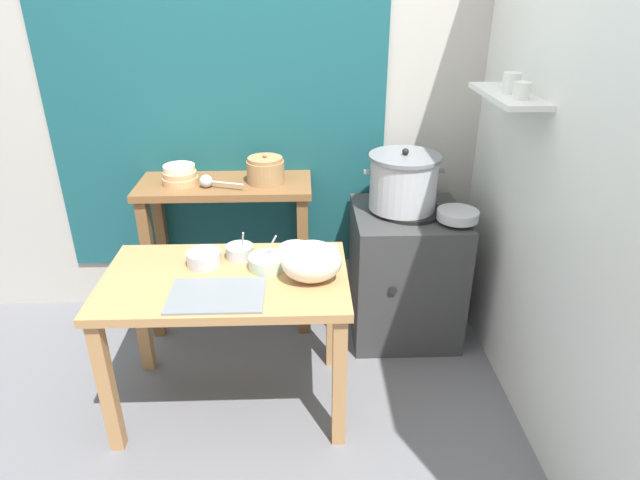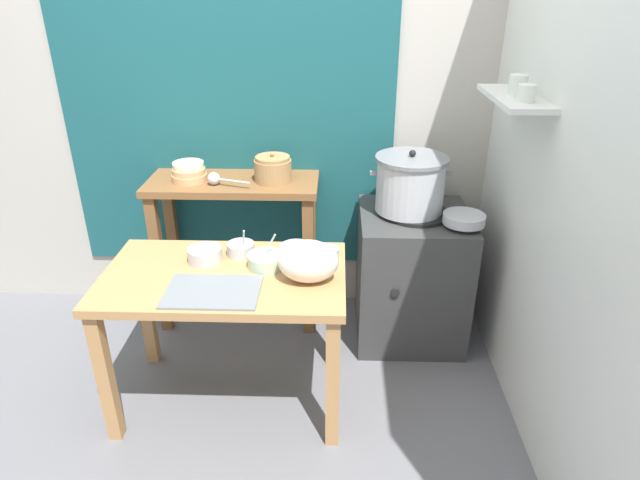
{
  "view_description": "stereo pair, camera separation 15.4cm",
  "coord_description": "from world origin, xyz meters",
  "px_view_note": "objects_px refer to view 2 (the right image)",
  "views": [
    {
      "loc": [
        0.32,
        -2.03,
        1.93
      ],
      "look_at": [
        0.4,
        0.24,
        0.82
      ],
      "focal_mm": 30.45,
      "sensor_mm": 36.0,
      "label": 1
    },
    {
      "loc": [
        0.48,
        -2.03,
        1.93
      ],
      "look_at": [
        0.4,
        0.24,
        0.82
      ],
      "focal_mm": 30.45,
      "sensor_mm": 36.0,
      "label": 2
    }
  ],
  "objects_px": {
    "prep_table": "(226,294)",
    "clay_pot": "(273,169)",
    "steamer_pot": "(410,184)",
    "plastic_bag": "(308,261)",
    "stove_block": "(411,275)",
    "prep_bowl_2": "(328,252)",
    "wide_pan": "(464,219)",
    "prep_bowl_0": "(205,254)",
    "serving_tray": "(213,292)",
    "prep_bowl_3": "(241,249)",
    "bowl_stack_enamel": "(189,172)",
    "back_shelf_table": "(235,216)",
    "ladle": "(215,179)",
    "prep_bowl_4": "(266,260)",
    "prep_bowl_1": "(296,249)"
  },
  "relations": [
    {
      "from": "plastic_bag",
      "to": "wide_pan",
      "type": "xyz_separation_m",
      "value": [
        0.78,
        0.51,
        -0.01
      ]
    },
    {
      "from": "serving_tray",
      "to": "prep_bowl_3",
      "type": "distance_m",
      "value": 0.36
    },
    {
      "from": "stove_block",
      "to": "clay_pot",
      "type": "xyz_separation_m",
      "value": [
        -0.79,
        0.13,
        0.59
      ]
    },
    {
      "from": "wide_pan",
      "to": "prep_bowl_0",
      "type": "xyz_separation_m",
      "value": [
        -1.27,
        -0.35,
        -0.05
      ]
    },
    {
      "from": "prep_bowl_0",
      "to": "prep_bowl_2",
      "type": "relative_size",
      "value": 1.52
    },
    {
      "from": "steamer_pot",
      "to": "bowl_stack_enamel",
      "type": "bearing_deg",
      "value": 175.49
    },
    {
      "from": "prep_table",
      "to": "clay_pot",
      "type": "xyz_separation_m",
      "value": [
        0.15,
        0.74,
        0.36
      ]
    },
    {
      "from": "stove_block",
      "to": "ladle",
      "type": "height_order",
      "value": "ladle"
    },
    {
      "from": "back_shelf_table",
      "to": "clay_pot",
      "type": "xyz_separation_m",
      "value": [
        0.23,
        0.0,
        0.29
      ]
    },
    {
      "from": "prep_bowl_3",
      "to": "prep_bowl_2",
      "type": "bearing_deg",
      "value": 0.11
    },
    {
      "from": "steamer_pot",
      "to": "ladle",
      "type": "xyz_separation_m",
      "value": [
        -1.06,
        0.03,
        0.0
      ]
    },
    {
      "from": "prep_table",
      "to": "wide_pan",
      "type": "relative_size",
      "value": 5.06
    },
    {
      "from": "back_shelf_table",
      "to": "clay_pot",
      "type": "distance_m",
      "value": 0.37
    },
    {
      "from": "wide_pan",
      "to": "prep_bowl_0",
      "type": "distance_m",
      "value": 1.32
    },
    {
      "from": "stove_block",
      "to": "prep_bowl_2",
      "type": "bearing_deg",
      "value": -137.75
    },
    {
      "from": "prep_table",
      "to": "prep_bowl_2",
      "type": "distance_m",
      "value": 0.52
    },
    {
      "from": "steamer_pot",
      "to": "plastic_bag",
      "type": "bearing_deg",
      "value": -126.98
    },
    {
      "from": "prep_table",
      "to": "steamer_pot",
      "type": "xyz_separation_m",
      "value": [
        0.9,
        0.63,
        0.32
      ]
    },
    {
      "from": "steamer_pot",
      "to": "plastic_bag",
      "type": "relative_size",
      "value": 1.63
    },
    {
      "from": "prep_bowl_4",
      "to": "back_shelf_table",
      "type": "bearing_deg",
      "value": 111.71
    },
    {
      "from": "bowl_stack_enamel",
      "to": "serving_tray",
      "type": "relative_size",
      "value": 0.48
    },
    {
      "from": "bowl_stack_enamel",
      "to": "ladle",
      "type": "bearing_deg",
      "value": -21.06
    },
    {
      "from": "prep_table",
      "to": "prep_bowl_0",
      "type": "xyz_separation_m",
      "value": [
        -0.11,
        0.11,
        0.15
      ]
    },
    {
      "from": "back_shelf_table",
      "to": "steamer_pot",
      "type": "relative_size",
      "value": 2.21
    },
    {
      "from": "prep_table",
      "to": "serving_tray",
      "type": "height_order",
      "value": "serving_tray"
    },
    {
      "from": "wide_pan",
      "to": "clay_pot",
      "type": "bearing_deg",
      "value": 164.59
    },
    {
      "from": "serving_tray",
      "to": "prep_bowl_0",
      "type": "xyz_separation_m",
      "value": [
        -0.09,
        0.28,
        0.03
      ]
    },
    {
      "from": "prep_table",
      "to": "clay_pot",
      "type": "height_order",
      "value": "clay_pot"
    },
    {
      "from": "bowl_stack_enamel",
      "to": "prep_bowl_2",
      "type": "bearing_deg",
      "value": -34.54
    },
    {
      "from": "clay_pot",
      "to": "prep_bowl_1",
      "type": "xyz_separation_m",
      "value": [
        0.16,
        -0.54,
        -0.22
      ]
    },
    {
      "from": "serving_tray",
      "to": "stove_block",
      "type": "bearing_deg",
      "value": 39.13
    },
    {
      "from": "clay_pot",
      "to": "bowl_stack_enamel",
      "type": "xyz_separation_m",
      "value": [
        -0.47,
        -0.01,
        -0.02
      ]
    },
    {
      "from": "prep_bowl_1",
      "to": "prep_bowl_3",
      "type": "bearing_deg",
      "value": -175.9
    },
    {
      "from": "prep_bowl_2",
      "to": "prep_bowl_3",
      "type": "distance_m",
      "value": 0.42
    },
    {
      "from": "serving_tray",
      "to": "wide_pan",
      "type": "xyz_separation_m",
      "value": [
        1.18,
        0.63,
        0.08
      ]
    },
    {
      "from": "back_shelf_table",
      "to": "prep_bowl_3",
      "type": "bearing_deg",
      "value": -76.87
    },
    {
      "from": "prep_table",
      "to": "prep_bowl_3",
      "type": "xyz_separation_m",
      "value": [
        0.05,
        0.18,
        0.14
      ]
    },
    {
      "from": "serving_tray",
      "to": "prep_bowl_0",
      "type": "relative_size",
      "value": 2.51
    },
    {
      "from": "back_shelf_table",
      "to": "prep_bowl_2",
      "type": "bearing_deg",
      "value": -45.31
    },
    {
      "from": "bowl_stack_enamel",
      "to": "prep_bowl_0",
      "type": "xyz_separation_m",
      "value": [
        0.21,
        -0.61,
        -0.19
      ]
    },
    {
      "from": "back_shelf_table",
      "to": "bowl_stack_enamel",
      "type": "relative_size",
      "value": 4.95
    },
    {
      "from": "prep_table",
      "to": "prep_bowl_2",
      "type": "xyz_separation_m",
      "value": [
        0.47,
        0.18,
        0.13
      ]
    },
    {
      "from": "prep_table",
      "to": "clay_pot",
      "type": "relative_size",
      "value": 5.31
    },
    {
      "from": "clay_pot",
      "to": "prep_bowl_2",
      "type": "distance_m",
      "value": 0.68
    },
    {
      "from": "stove_block",
      "to": "prep_bowl_1",
      "type": "xyz_separation_m",
      "value": [
        -0.62,
        -0.41,
        0.36
      ]
    },
    {
      "from": "steamer_pot",
      "to": "prep_bowl_1",
      "type": "distance_m",
      "value": 0.75
    },
    {
      "from": "wide_pan",
      "to": "prep_bowl_3",
      "type": "relative_size",
      "value": 1.5
    },
    {
      "from": "back_shelf_table",
      "to": "serving_tray",
      "type": "height_order",
      "value": "back_shelf_table"
    },
    {
      "from": "wide_pan",
      "to": "prep_bowl_3",
      "type": "xyz_separation_m",
      "value": [
        -1.11,
        -0.28,
        -0.05
      ]
    },
    {
      "from": "stove_block",
      "to": "prep_bowl_1",
      "type": "distance_m",
      "value": 0.83
    }
  ]
}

